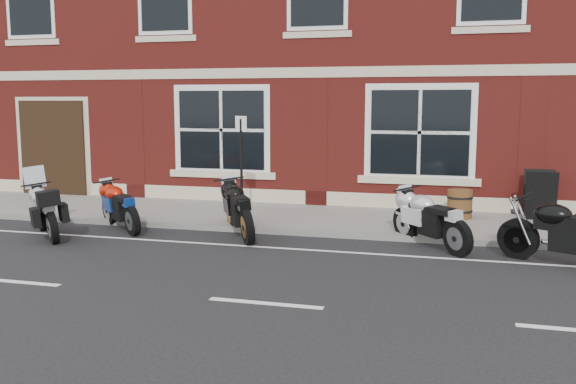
# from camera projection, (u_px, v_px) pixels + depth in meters

# --- Properties ---
(ground) EXTENTS (80.00, 80.00, 0.00)m
(ground) POSITION_uv_depth(u_px,v_px,m) (315.00, 253.00, 11.53)
(ground) COLOR black
(ground) RESTS_ON ground
(sidewalk) EXTENTS (30.00, 3.00, 0.12)m
(sidewalk) POSITION_uv_depth(u_px,v_px,m) (345.00, 220.00, 14.38)
(sidewalk) COLOR slate
(sidewalk) RESTS_ON ground
(kerb) EXTENTS (30.00, 0.16, 0.12)m
(kerb) POSITION_uv_depth(u_px,v_px,m) (331.00, 234.00, 12.87)
(kerb) COLOR slate
(kerb) RESTS_ON ground
(moto_touring_silver) EXTENTS (1.55, 1.59, 1.38)m
(moto_touring_silver) POSITION_uv_depth(u_px,v_px,m) (47.00, 209.00, 12.90)
(moto_touring_silver) COLOR black
(moto_touring_silver) RESTS_ON ground
(moto_sport_red) EXTENTS (1.63, 1.45, 0.92)m
(moto_sport_red) POSITION_uv_depth(u_px,v_px,m) (121.00, 205.00, 13.57)
(moto_sport_red) COLOR black
(moto_sport_red) RESTS_ON ground
(moto_sport_black) EXTENTS (1.28, 2.03, 1.02)m
(moto_sport_black) POSITION_uv_depth(u_px,v_px,m) (240.00, 207.00, 12.90)
(moto_sport_black) COLOR black
(moto_sport_black) RESTS_ON ground
(moto_sport_silver) EXTENTS (1.54, 1.71, 0.97)m
(moto_sport_silver) POSITION_uv_depth(u_px,v_px,m) (431.00, 218.00, 11.92)
(moto_sport_silver) COLOR black
(moto_sport_silver) RESTS_ON ground
(moto_naked_black) EXTENTS (2.13, 1.18, 1.04)m
(moto_naked_black) POSITION_uv_depth(u_px,v_px,m) (565.00, 230.00, 10.56)
(moto_naked_black) COLOR black
(moto_naked_black) RESTS_ON ground
(a_board_sign) EXTENTS (0.67, 0.46, 1.09)m
(a_board_sign) POSITION_uv_depth(u_px,v_px,m) (540.00, 195.00, 14.05)
(a_board_sign) COLOR black
(a_board_sign) RESTS_ON sidewalk
(barrel_planter) EXTENTS (0.57, 0.57, 0.63)m
(barrel_planter) POSITION_uv_depth(u_px,v_px,m) (460.00, 204.00, 14.28)
(barrel_planter) COLOR #502215
(barrel_planter) RESTS_ON sidewalk
(parking_sign) EXTENTS (0.30, 0.15, 2.27)m
(parking_sign) POSITION_uv_depth(u_px,v_px,m) (241.00, 160.00, 13.99)
(parking_sign) COLOR black
(parking_sign) RESTS_ON sidewalk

